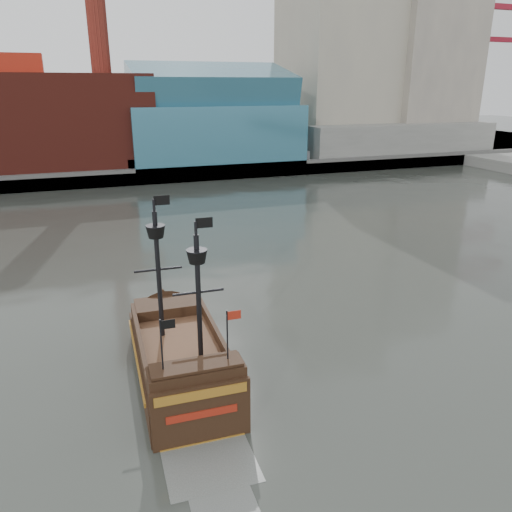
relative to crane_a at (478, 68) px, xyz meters
name	(u,v)px	position (x,y,z in m)	size (l,w,h in m)	color
ground	(380,389)	(-78.63, -82.00, -19.11)	(400.00, 400.00, 0.00)	#2D302A
promenade_far	(142,155)	(-78.63, 10.00, -18.11)	(220.00, 60.00, 2.00)	slate
seawall	(167,175)	(-78.63, -19.50, -17.81)	(220.00, 1.00, 2.60)	#4C4C49
skyline	(166,34)	(-73.43, 2.56, 5.44)	(149.00, 45.00, 62.00)	#80674D
crane_a	(478,68)	(0.00, 0.00, 0.00)	(22.50, 4.00, 32.25)	slate
crane_b	(477,84)	(9.60, 10.00, -3.54)	(19.10, 4.00, 26.25)	slate
pirate_ship	(182,363)	(-88.27, -77.46, -18.15)	(4.92, 14.36, 10.65)	black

